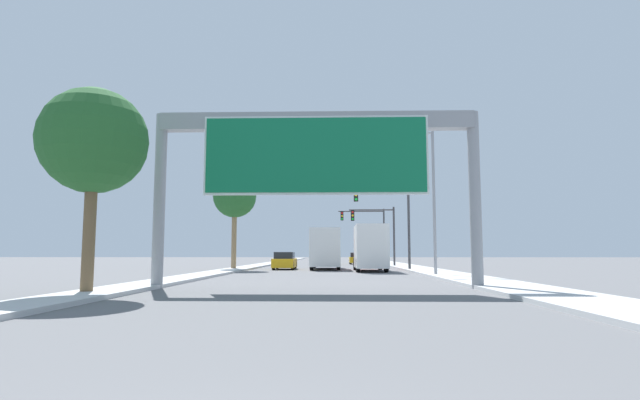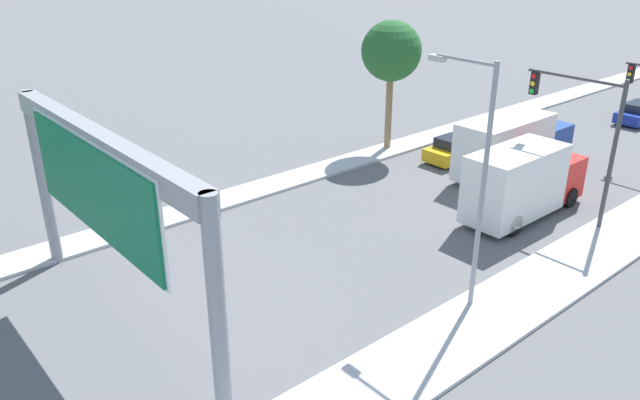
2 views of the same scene
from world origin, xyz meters
name	(u,v)px [view 1 (image 1 of 2)]	position (x,y,z in m)	size (l,w,h in m)	color
sidewalk_right	(391,264)	(7.75, 60.00, 0.07)	(3.00, 120.00, 0.15)	#BDBDBD
median_strip_left	(270,263)	(-7.25, 60.00, 0.07)	(2.00, 120.00, 0.15)	#BDBDBD
sign_gantry	(316,152)	(0.00, 17.85, 5.52)	(13.37, 0.73, 7.20)	gray
car_far_left	(356,259)	(3.50, 60.29, 0.67)	(1.72, 4.35, 1.42)	gold
car_mid_center	(285,261)	(-3.50, 40.66, 0.70)	(1.80, 4.41, 1.48)	gold
car_mid_right	(328,259)	(0.00, 56.99, 0.68)	(1.83, 4.46, 1.44)	navy
truck_box_primary	(370,248)	(3.50, 36.50, 1.76)	(2.33, 7.32, 3.49)	red
truck_box_secondary	(326,249)	(0.00, 40.88, 1.73)	(2.48, 8.33, 3.42)	navy
traffic_light_near_intersection	(391,212)	(5.35, 38.00, 4.66)	(4.70, 0.32, 6.95)	#3D3D3F
traffic_light_mid_block	(379,226)	(5.27, 48.00, 4.08)	(4.60, 0.32, 6.01)	#3D3D3F
traffic_light_far_intersection	(369,226)	(5.01, 58.00, 4.58)	(5.59, 0.32, 6.69)	#3D3D3F
palm_tree_foreground	(94,142)	(-7.57, 14.49, 5.25)	(3.66, 3.66, 7.13)	brown
palm_tree_background	(235,197)	(-7.54, 38.89, 6.05)	(3.58, 3.58, 7.91)	#8C704C
street_lamp_right	(428,189)	(6.52, 28.24, 5.29)	(2.75, 0.28, 8.96)	gray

